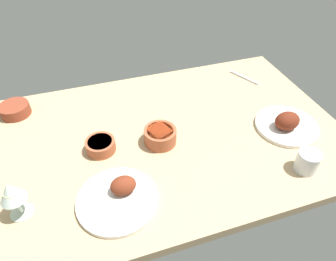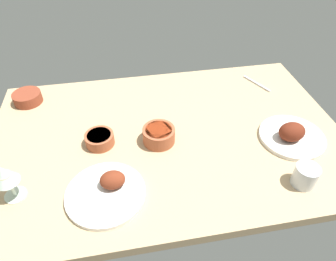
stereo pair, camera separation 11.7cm
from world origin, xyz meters
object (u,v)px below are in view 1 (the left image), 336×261
at_px(plate_far_side, 287,124).
at_px(plate_center_main, 119,197).
at_px(bowl_onions, 15,109).
at_px(wine_glass, 11,194).
at_px(bowl_sauce, 160,135).
at_px(water_tumbler, 307,161).
at_px(bowl_cream, 101,145).
at_px(fork_loose, 244,78).

xyz_separation_m(plate_far_side, plate_center_main, (-0.71, -0.13, -0.01)).
relative_size(bowl_onions, wine_glass, 0.88).
bearing_deg(bowl_onions, plate_far_side, -22.64).
xyz_separation_m(plate_center_main, bowl_sauce, (0.20, 0.22, 0.02)).
bearing_deg(plate_center_main, water_tumbler, -6.40).
bearing_deg(bowl_cream, water_tumbler, -25.15).
bearing_deg(wine_glass, water_tumbler, -7.13).
bearing_deg(bowl_sauce, plate_far_side, -9.27).
bearing_deg(plate_far_side, wine_glass, -175.03).
height_order(plate_far_side, bowl_onions, plate_far_side).
relative_size(water_tumbler, fork_loose, 0.47).
distance_m(plate_center_main, bowl_onions, 0.66).
xyz_separation_m(bowl_onions, water_tumbler, (0.99, -0.64, 0.01)).
distance_m(plate_center_main, bowl_cream, 0.24).
bearing_deg(bowl_sauce, water_tumbler, -32.97).
relative_size(bowl_cream, water_tumbler, 1.40).
bearing_deg(bowl_cream, wine_glass, -144.43).
relative_size(plate_center_main, bowl_cream, 2.36).
relative_size(plate_far_side, bowl_onions, 2.05).
xyz_separation_m(bowl_cream, fork_loose, (0.76, 0.28, -0.02)).
bearing_deg(bowl_onions, bowl_sauce, -33.25).
bearing_deg(fork_loose, water_tumbler, 145.76).
bearing_deg(wine_glass, bowl_sauce, 18.87).
distance_m(bowl_sauce, wine_glass, 0.53).
bearing_deg(plate_far_side, water_tumbler, -107.05).
bearing_deg(bowl_onions, wine_glass, -85.46).
bearing_deg(plate_center_main, wine_glass, 171.29).
bearing_deg(wine_glass, fork_loose, 24.91).
bearing_deg(bowl_cream, plate_far_side, -8.44).
distance_m(plate_far_side, bowl_cream, 0.74).
height_order(water_tumbler, fork_loose, water_tumbler).
height_order(plate_center_main, bowl_sauce, plate_center_main).
distance_m(plate_far_side, bowl_sauce, 0.52).
bearing_deg(bowl_sauce, fork_loose, 30.09).
distance_m(plate_center_main, fork_loose, 0.90).
xyz_separation_m(plate_center_main, fork_loose, (0.74, 0.52, -0.01)).
bearing_deg(plate_far_side, bowl_cream, 171.56).
relative_size(plate_far_side, wine_glass, 1.80).
relative_size(bowl_cream, fork_loose, 0.66).
distance_m(bowl_cream, wine_glass, 0.35).
distance_m(plate_far_side, bowl_onions, 1.14).
bearing_deg(bowl_cream, bowl_onions, 133.87).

